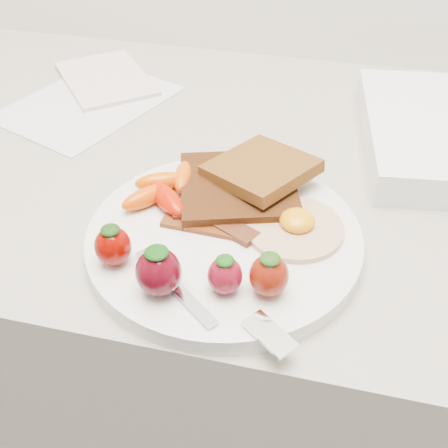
# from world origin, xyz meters

# --- Properties ---
(counter) EXTENTS (2.00, 0.60, 0.90)m
(counter) POSITION_xyz_m (0.00, 1.70, 0.45)
(counter) COLOR gray
(counter) RESTS_ON ground
(plate) EXTENTS (0.27, 0.27, 0.02)m
(plate) POSITION_xyz_m (0.02, 1.54, 0.91)
(plate) COLOR white
(plate) RESTS_ON counter
(toast_lower) EXTENTS (0.15, 0.15, 0.01)m
(toast_lower) POSITION_xyz_m (0.02, 1.60, 0.93)
(toast_lower) COLOR black
(toast_lower) RESTS_ON plate
(toast_upper) EXTENTS (0.13, 0.13, 0.02)m
(toast_upper) POSITION_xyz_m (0.04, 1.62, 0.94)
(toast_upper) COLOR #482C0C
(toast_upper) RESTS_ON toast_lower
(fried_egg) EXTENTS (0.13, 0.13, 0.02)m
(fried_egg) POSITION_xyz_m (0.09, 1.56, 0.92)
(fried_egg) COLOR beige
(fried_egg) RESTS_ON plate
(bacon_strips) EXTENTS (0.10, 0.06, 0.01)m
(bacon_strips) POSITION_xyz_m (0.01, 1.55, 0.92)
(bacon_strips) COLOR #4A1B09
(bacon_strips) RESTS_ON plate
(baby_carrots) EXTENTS (0.08, 0.10, 0.02)m
(baby_carrots) POSITION_xyz_m (-0.05, 1.58, 0.93)
(baby_carrots) COLOR #D75200
(baby_carrots) RESTS_ON plate
(strawberries) EXTENTS (0.18, 0.06, 0.05)m
(strawberries) POSITION_xyz_m (0.01, 1.46, 0.94)
(strawberries) COLOR #740500
(strawberries) RESTS_ON plate
(fork) EXTENTS (0.16, 0.09, 0.00)m
(fork) POSITION_xyz_m (0.04, 1.44, 0.92)
(fork) COLOR silver
(fork) RESTS_ON plate
(paper_sheet) EXTENTS (0.24, 0.27, 0.00)m
(paper_sheet) POSITION_xyz_m (-0.23, 1.78, 0.90)
(paper_sheet) COLOR silver
(paper_sheet) RESTS_ON counter
(notepad) EXTENTS (0.19, 0.20, 0.01)m
(notepad) POSITION_xyz_m (-0.23, 1.85, 0.91)
(notepad) COLOR beige
(notepad) RESTS_ON paper_sheet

